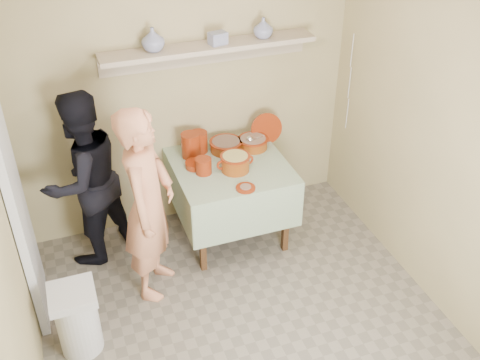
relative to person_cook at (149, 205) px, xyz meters
name	(u,v)px	position (x,y,z in m)	size (l,w,h in m)	color
ground	(255,342)	(0.55, -0.85, -0.81)	(3.50, 3.50, 0.00)	#716859
tile_panel	(17,202)	(-0.91, 0.10, 0.19)	(0.06, 0.70, 2.00)	silver
plate_stack_a	(191,145)	(0.52, 0.67, 0.06)	(0.17, 0.17, 0.22)	maroon
plate_stack_b	(199,142)	(0.61, 0.73, 0.04)	(0.16, 0.16, 0.19)	maroon
bowl_stack	(204,166)	(0.55, 0.37, 0.02)	(0.14, 0.14, 0.14)	maroon
empty_bowl	(195,165)	(0.51, 0.48, -0.03)	(0.17, 0.17, 0.05)	maroon
propped_lid	(267,129)	(1.26, 0.71, 0.07)	(0.29, 0.29, 0.02)	maroon
vase_right	(263,28)	(1.22, 0.77, 0.99)	(0.16, 0.16, 0.17)	navy
vase_left	(153,39)	(0.29, 0.78, 1.00)	(0.18, 0.18, 0.19)	navy
ceramic_box	(218,38)	(0.82, 0.75, 0.96)	(0.14, 0.10, 0.10)	navy
person_cook	(149,205)	(0.00, 0.00, 0.00)	(0.59, 0.39, 1.63)	tan
person_helper	(84,180)	(-0.41, 0.58, -0.04)	(0.76, 0.59, 1.55)	black
room_shell	(259,158)	(0.55, -0.85, 0.80)	(3.04, 3.54, 2.62)	tan
serving_table	(230,176)	(0.80, 0.43, -0.17)	(0.97, 0.97, 0.76)	#4C2D16
cazuela_meat_a	(226,145)	(0.84, 0.66, 0.00)	(0.30, 0.30, 0.10)	#6A2C0B
cazuela_meat_b	(253,142)	(1.09, 0.62, 0.00)	(0.28, 0.28, 0.10)	#6A2C0B
ladle	(250,139)	(1.05, 0.59, 0.06)	(0.08, 0.26, 0.19)	silver
cazuela_rice	(235,162)	(0.81, 0.32, 0.03)	(0.33, 0.25, 0.14)	#6A2C0B
front_plate	(246,188)	(0.80, 0.03, -0.04)	(0.16, 0.16, 0.03)	maroon
wall_shelf	(208,49)	(0.75, 0.80, 0.86)	(1.80, 0.25, 0.21)	tan
trash_bin	(77,320)	(-0.66, -0.46, -0.53)	(0.32, 0.32, 0.56)	silver
electrical_cord	(350,83)	(2.02, 0.63, 0.44)	(0.01, 0.05, 0.90)	silver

